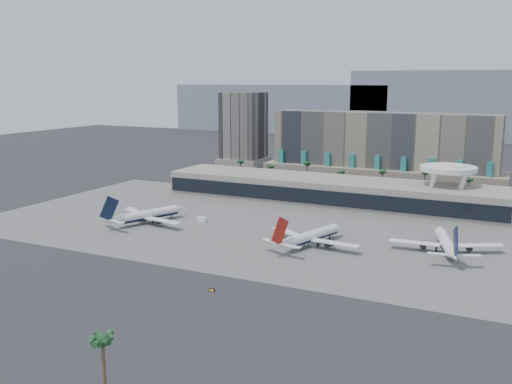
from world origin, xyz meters
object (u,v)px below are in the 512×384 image
at_px(service_vehicle_b, 311,243).
at_px(taxiway_sign, 212,290).
at_px(airliner_right, 446,243).
at_px(airliner_centre, 310,236).
at_px(airliner_left, 147,215).
at_px(service_vehicle_a, 202,219).

bearing_deg(service_vehicle_b, taxiway_sign, -79.93).
bearing_deg(service_vehicle_b, airliner_right, 34.34).
bearing_deg(airliner_centre, airliner_left, -163.46).
relative_size(airliner_centre, service_vehicle_a, 9.19).
bearing_deg(airliner_right, taxiway_sign, -145.13).
relative_size(airliner_left, taxiway_sign, 19.35).
bearing_deg(airliner_left, service_vehicle_b, 20.71).
distance_m(airliner_left, taxiway_sign, 87.63).
bearing_deg(service_vehicle_a, airliner_right, 6.79).
bearing_deg(airliner_centre, service_vehicle_a, -176.44).
distance_m(airliner_centre, service_vehicle_b, 2.76).
distance_m(airliner_left, airliner_right, 122.40).
bearing_deg(airliner_right, service_vehicle_a, 163.38).
bearing_deg(taxiway_sign, service_vehicle_a, 128.41).
distance_m(airliner_centre, airliner_right, 48.46).
relative_size(airliner_left, service_vehicle_b, 11.27).
distance_m(airliner_centre, service_vehicle_a, 56.65).
bearing_deg(service_vehicle_b, service_vehicle_a, -173.91).
distance_m(airliner_centre, taxiway_sign, 57.29).
bearing_deg(taxiway_sign, service_vehicle_b, 86.01).
bearing_deg(taxiway_sign, airliner_right, 56.50).
relative_size(airliner_centre, service_vehicle_b, 11.33).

